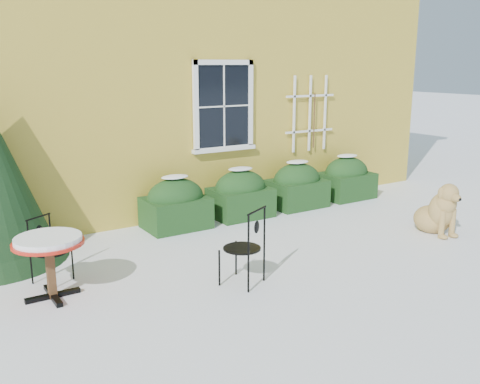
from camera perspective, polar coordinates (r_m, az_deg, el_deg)
ground at (r=7.27m, az=4.29°, el=-8.48°), size 80.00×80.00×0.00m
house at (r=13.04m, az=-14.88°, el=15.27°), size 12.40×8.40×6.40m
hedge_row at (r=10.05m, az=3.17°, el=0.17°), size 4.95×0.80×0.91m
bistro_table at (r=6.65m, az=-19.74°, el=-5.54°), size 0.83×0.83×0.77m
patio_chair_near at (r=6.70m, az=0.53°, el=-5.82°), size 0.60×0.59×1.00m
patio_chair_far at (r=7.24m, az=-19.73°, el=-5.81°), size 0.51×0.51×0.85m
dog at (r=9.29m, az=20.42°, el=-2.05°), size 0.69×0.96×0.91m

